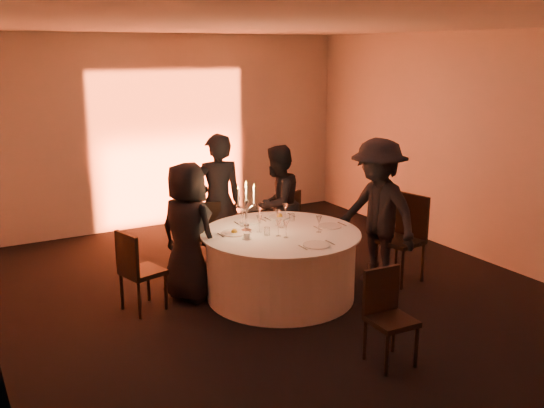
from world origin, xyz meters
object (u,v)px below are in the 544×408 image
chair_front (387,311)px  guest_right (377,212)px  guest_back_right (277,204)px  chair_right (405,233)px  candelabra (246,214)px  banquet_table (281,264)px  guest_left (188,232)px  coffee_cup (247,236)px  chair_back_right (286,220)px  chair_back_left (204,231)px  guest_back_left (218,202)px  chair_left (136,267)px

chair_front → guest_right: bearing=56.5°
chair_front → guest_back_right: guest_back_right is taller
chair_right → candelabra: bearing=-116.0°
banquet_table → guest_left: size_ratio=1.14×
coffee_cup → chair_back_right: bearing=44.8°
chair_back_left → guest_back_right: guest_back_right is taller
guest_back_right → guest_right: (0.63, -1.30, 0.10)m
guest_back_left → guest_left: bearing=56.5°
guest_back_right → guest_back_left: bearing=-36.9°
chair_front → candelabra: bearing=104.2°
guest_back_right → chair_right: bearing=97.7°
chair_back_right → chair_front: size_ratio=1.05×
guest_back_right → guest_right: guest_right is taller
banquet_table → chair_front: chair_front is taller
chair_right → guest_left: (-2.52, 0.75, 0.19)m
banquet_table → guest_back_right: bearing=61.9°
candelabra → guest_right: bearing=-15.0°
guest_left → guest_back_left: size_ratio=0.90×
chair_left → guest_back_right: guest_back_right is taller
candelabra → guest_left: bearing=157.9°
chair_right → coffee_cup: size_ratio=9.62×
chair_right → guest_right: guest_right is taller
chair_back_left → guest_right: size_ratio=0.52×
chair_left → chair_back_left: 1.43m
chair_left → coffee_cup: 1.22m
guest_right → candelabra: bearing=-114.2°
chair_back_left → guest_left: guest_left is taller
coffee_cup → chair_right: bearing=-6.9°
banquet_table → candelabra: (-0.32, 0.21, 0.59)m
chair_back_left → chair_right: 2.51m
chair_back_right → candelabra: (-1.09, -0.95, 0.46)m
chair_left → coffee_cup: chair_left is taller
chair_back_right → chair_front: (-0.68, -2.92, -0.03)m
chair_right → chair_front: chair_right is taller
coffee_cup → chair_back_left: bearing=87.9°
chair_back_right → coffee_cup: (-1.21, -1.20, 0.29)m
chair_front → chair_back_right: bearing=79.4°
chair_back_right → guest_back_left: size_ratio=0.52×
coffee_cup → guest_left: bearing=134.2°
banquet_table → guest_left: (-0.93, 0.46, 0.40)m
banquet_table → chair_back_right: size_ratio=1.98×
banquet_table → chair_right: 1.63m
chair_left → chair_front: bearing=-158.1°
chair_front → guest_back_right: bearing=82.5°
chair_left → chair_right: (3.14, -0.68, 0.09)m
coffee_cup → guest_back_left: bearing=79.5°
guest_back_left → candelabra: bearing=93.6°
guest_right → chair_back_left: bearing=-140.9°
banquet_table → guest_right: (1.21, -0.20, 0.50)m
chair_right → guest_back_right: 1.72m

